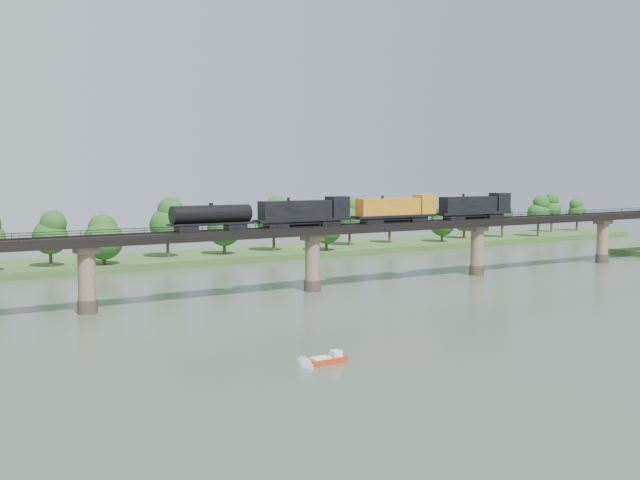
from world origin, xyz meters
TOP-DOWN VIEW (x-y plane):
  - ground at (0.00, 0.00)m, footprint 400.00×400.00m
  - far_bank at (0.00, 85.00)m, footprint 300.00×24.00m
  - bridge at (0.00, 30.00)m, footprint 236.00×30.00m
  - bridge_superstructure at (0.00, 30.00)m, footprint 220.00×4.90m
  - far_treeline at (-8.21, 80.52)m, footprint 289.06×17.54m
  - freight_train at (11.83, 30.00)m, footprint 75.02×2.92m
  - motorboat at (-27.76, -15.68)m, footprint 4.68×1.71m

SIDE VIEW (x-z plane):
  - ground at x=0.00m, z-range 0.00..0.00m
  - motorboat at x=-27.76m, z-range -0.21..1.10m
  - far_bank at x=0.00m, z-range 0.00..1.60m
  - bridge at x=0.00m, z-range -0.29..11.21m
  - far_treeline at x=-8.21m, z-range 2.03..15.63m
  - bridge_superstructure at x=0.00m, z-range 11.42..12.17m
  - freight_train at x=11.83m, z-range 11.38..16.55m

